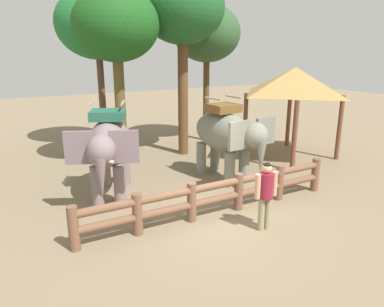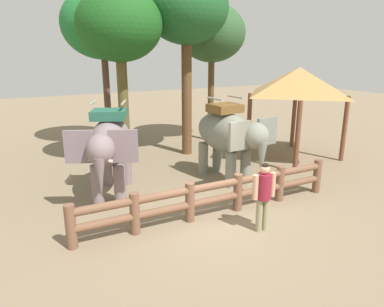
# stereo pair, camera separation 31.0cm
# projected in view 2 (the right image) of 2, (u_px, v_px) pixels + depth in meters

# --- Properties ---
(ground_plane) EXTENTS (60.00, 60.00, 0.00)m
(ground_plane) POSITION_uv_depth(u_px,v_px,m) (219.00, 219.00, 9.44)
(ground_plane) COLOR #806D53
(log_fence) EXTENTS (7.61, 0.34, 1.05)m
(log_fence) POSITION_uv_depth(u_px,v_px,m) (215.00, 194.00, 9.49)
(log_fence) COLOR brown
(log_fence) RESTS_ON ground
(elephant_near_left) EXTENTS (2.54, 3.37, 2.85)m
(elephant_near_left) POSITION_uv_depth(u_px,v_px,m) (110.00, 145.00, 10.52)
(elephant_near_left) COLOR slate
(elephant_near_left) RESTS_ON ground
(elephant_center) EXTENTS (1.87, 3.31, 2.82)m
(elephant_center) POSITION_uv_depth(u_px,v_px,m) (228.00, 135.00, 11.87)
(elephant_center) COLOR gray
(elephant_center) RESTS_ON ground
(tourist_woman_in_black) EXTENTS (0.61, 0.37, 1.74)m
(tourist_woman_in_black) POSITION_uv_depth(u_px,v_px,m) (264.00, 192.00, 8.57)
(tourist_woman_in_black) COLOR #968E68
(tourist_woman_in_black) RESTS_ON ground
(thatched_shelter) EXTENTS (3.81, 3.81, 3.65)m
(thatched_shelter) POSITION_uv_depth(u_px,v_px,m) (299.00, 82.00, 14.03)
(thatched_shelter) COLOR brown
(thatched_shelter) RESTS_ON ground
(tree_far_left) EXTENTS (3.08, 3.08, 6.35)m
(tree_far_left) POSITION_uv_depth(u_px,v_px,m) (212.00, 34.00, 16.36)
(tree_far_left) COLOR brown
(tree_far_left) RESTS_ON ground
(tree_back_center) EXTENTS (3.04, 3.04, 6.44)m
(tree_back_center) POSITION_uv_depth(u_px,v_px,m) (119.00, 27.00, 12.60)
(tree_back_center) COLOR brown
(tree_back_center) RESTS_ON ground
(tree_far_right) EXTENTS (3.30, 3.30, 7.28)m
(tree_far_right) POSITION_uv_depth(u_px,v_px,m) (186.00, 10.00, 13.87)
(tree_far_right) COLOR brown
(tree_far_right) RESTS_ON ground
(tree_deep_back) EXTENTS (3.53, 3.53, 6.88)m
(tree_deep_back) POSITION_uv_depth(u_px,v_px,m) (102.00, 24.00, 15.41)
(tree_deep_back) COLOR brown
(tree_deep_back) RESTS_ON ground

